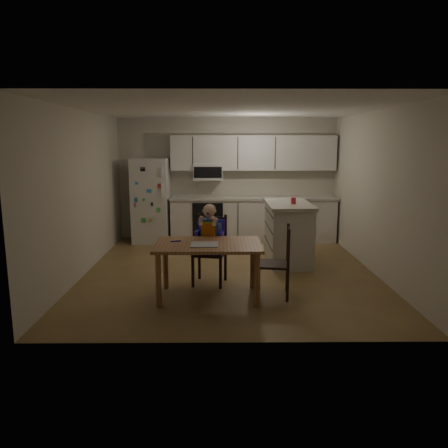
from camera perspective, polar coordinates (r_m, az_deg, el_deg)
room at (r=7.18m, az=0.66°, el=4.51°), size 4.52×5.01×2.51m
refrigerator at (r=9.00m, az=-9.51°, el=3.05°), size 0.72×0.70×1.70m
kitchen_run at (r=9.00m, az=3.62°, el=3.35°), size 3.37×0.62×2.15m
kitchen_island at (r=7.49m, az=8.33°, el=-1.05°), size 0.72×1.38×1.02m
red_cup at (r=7.27m, az=9.06°, el=3.02°), size 0.08×0.08×0.10m
dining_table at (r=5.66m, az=-2.05°, el=-3.51°), size 1.37×0.88×0.73m
napkin at (r=5.54m, az=-2.59°, el=-2.70°), size 0.34×0.30×0.01m
toddler_spoon at (r=5.76m, az=-6.41°, el=-2.24°), size 0.12×0.06×0.02m
chair_booster at (r=6.25m, az=-1.83°, el=-1.52°), size 0.51×0.51×1.16m
chair_side at (r=5.78m, az=7.40°, el=-4.30°), size 0.47×0.47×0.95m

